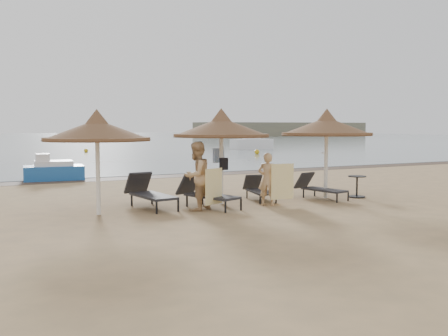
# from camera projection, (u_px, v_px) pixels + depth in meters

# --- Properties ---
(ground) EXTENTS (160.00, 160.00, 0.00)m
(ground) POSITION_uv_depth(u_px,v_px,m) (232.00, 209.00, 13.71)
(ground) COLOR #A28053
(ground) RESTS_ON ground
(sea) EXTENTS (200.00, 140.00, 0.03)m
(sea) POSITION_uv_depth(u_px,v_px,m) (13.00, 139.00, 84.80)
(sea) COLOR slate
(sea) RESTS_ON ground
(wet_sand_strip) EXTENTS (200.00, 1.60, 0.01)m
(wet_sand_strip) POSITION_uv_depth(u_px,v_px,m) (133.00, 178.00, 22.07)
(wet_sand_strip) COLOR #463325
(wet_sand_strip) RESTS_ON ground
(palapa_left) EXTENTS (2.75, 2.75, 2.73)m
(palapa_left) POSITION_uv_depth(u_px,v_px,m) (97.00, 131.00, 12.73)
(palapa_left) COLOR white
(palapa_left) RESTS_ON ground
(palapa_center) EXTENTS (2.83, 2.83, 2.81)m
(palapa_center) POSITION_uv_depth(u_px,v_px,m) (221.00, 128.00, 14.49)
(palapa_center) COLOR white
(palapa_center) RESTS_ON ground
(palapa_right) EXTENTS (2.86, 2.86, 2.84)m
(palapa_right) POSITION_uv_depth(u_px,v_px,m) (327.00, 127.00, 15.68)
(palapa_right) COLOR white
(palapa_right) RESTS_ON ground
(lounger_far_left) EXTENTS (0.96, 2.20, 0.95)m
(lounger_far_left) POSITION_uv_depth(u_px,v_px,m) (149.00, 192.00, 14.08)
(lounger_far_left) COLOR black
(lounger_far_left) RESTS_ON ground
(lounger_near_left) EXTENTS (1.29, 2.13, 0.91)m
(lounger_near_left) POSITION_uv_depth(u_px,v_px,m) (205.00, 193.00, 14.09)
(lounger_near_left) COLOR black
(lounger_near_left) RESTS_ON ground
(lounger_near_right) EXTENTS (0.87, 1.73, 0.74)m
(lounger_near_right) POSITION_uv_depth(u_px,v_px,m) (258.00, 189.00, 15.52)
(lounger_near_right) COLOR black
(lounger_near_right) RESTS_ON ground
(lounger_far_right) EXTENTS (0.94, 1.86, 0.80)m
(lounger_far_right) POSITION_uv_depth(u_px,v_px,m) (318.00, 187.00, 15.78)
(lounger_far_right) COLOR black
(lounger_far_right) RESTS_ON ground
(side_table) EXTENTS (0.57, 0.57, 0.69)m
(side_table) POSITION_uv_depth(u_px,v_px,m) (357.00, 187.00, 16.02)
(side_table) COLOR black
(side_table) RESTS_ON ground
(person_left) EXTENTS (1.19, 1.04, 2.17)m
(person_left) POSITION_uv_depth(u_px,v_px,m) (197.00, 171.00, 13.49)
(person_left) COLOR tan
(person_left) RESTS_ON ground
(person_right) EXTENTS (0.96, 0.94, 1.78)m
(person_right) POSITION_uv_depth(u_px,v_px,m) (268.00, 175.00, 14.30)
(person_right) COLOR tan
(person_right) RESTS_ON ground
(towel_left) EXTENTS (0.64, 0.30, 0.97)m
(towel_left) POSITION_uv_depth(u_px,v_px,m) (214.00, 186.00, 13.38)
(towel_left) COLOR yellow
(towel_left) RESTS_ON ground
(towel_right) EXTENTS (0.73, 0.07, 1.02)m
(towel_right) POSITION_uv_depth(u_px,v_px,m) (283.00, 182.00, 14.25)
(towel_right) COLOR yellow
(towel_right) RESTS_ON ground
(bag_patterned) EXTENTS (0.35, 0.16, 0.43)m
(bag_patterned) POSITION_uv_depth(u_px,v_px,m) (219.00, 156.00, 14.72)
(bag_patterned) COLOR white
(bag_patterned) RESTS_ON ground
(bag_dark) EXTENTS (0.25, 0.09, 0.35)m
(bag_dark) POSITION_uv_depth(u_px,v_px,m) (224.00, 164.00, 14.44)
(bag_dark) COLOR black
(bag_dark) RESTS_ON ground
(pedal_boat) EXTENTS (2.54, 1.65, 1.12)m
(pedal_boat) POSITION_uv_depth(u_px,v_px,m) (53.00, 170.00, 21.17)
(pedal_boat) COLOR #1D57A2
(pedal_boat) RESTS_ON ground
(buoy_mid) EXTENTS (0.36, 0.36, 0.36)m
(buoy_mid) POSITION_uv_depth(u_px,v_px,m) (86.00, 151.00, 42.41)
(buoy_mid) COLOR gold
(buoy_mid) RESTS_ON ground
(buoy_right) EXTENTS (0.40, 0.40, 0.40)m
(buoy_right) POSITION_uv_depth(u_px,v_px,m) (257.00, 152.00, 39.89)
(buoy_right) COLOR gold
(buoy_right) RESTS_ON ground
(buoy_extra) EXTENTS (0.32, 0.32, 0.32)m
(buoy_extra) POSITION_uv_depth(u_px,v_px,m) (198.00, 158.00, 32.65)
(buoy_extra) COLOR gold
(buoy_extra) RESTS_ON ground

